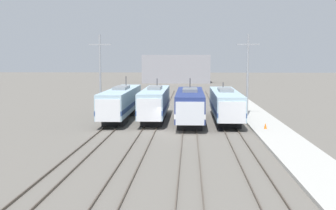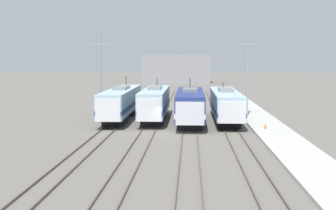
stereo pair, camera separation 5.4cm
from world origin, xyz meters
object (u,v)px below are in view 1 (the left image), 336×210
at_px(catenary_tower_left, 100,73).
at_px(catenary_tower_right, 248,73).
at_px(traffic_cone, 265,126).
at_px(locomotive_center_right, 190,105).
at_px(locomotive_center_left, 155,103).
at_px(locomotive_far_right, 226,104).
at_px(locomotive_far_left, 121,102).

distance_m(catenary_tower_left, catenary_tower_right, 18.85).
bearing_deg(catenary_tower_left, traffic_cone, -29.68).
height_order(locomotive_center_right, traffic_cone, locomotive_center_right).
distance_m(locomotive_center_left, traffic_cone, 14.54).
distance_m(locomotive_center_right, traffic_cone, 9.74).
bearing_deg(locomotive_center_left, locomotive_far_right, -1.48).
xyz_separation_m(locomotive_center_left, locomotive_far_right, (8.59, -0.22, -0.10)).
relative_size(locomotive_center_right, catenary_tower_right, 1.66).
relative_size(locomotive_far_left, traffic_cone, 30.73).
bearing_deg(traffic_cone, locomotive_far_right, 115.25).
xyz_separation_m(locomotive_center_left, traffic_cone, (12.17, -7.81, -1.55)).
height_order(locomotive_far_left, locomotive_far_right, locomotive_far_left).
xyz_separation_m(locomotive_far_left, traffic_cone, (16.47, -8.82, -1.53)).
bearing_deg(locomotive_center_left, traffic_cone, -32.69).
relative_size(locomotive_center_right, catenary_tower_left, 1.66).
height_order(locomotive_center_left, locomotive_center_right, locomotive_center_right).
bearing_deg(catenary_tower_right, locomotive_center_left, -164.25).
xyz_separation_m(locomotive_far_left, locomotive_center_right, (8.59, -3.28, -0.01)).
bearing_deg(locomotive_center_left, locomotive_far_left, 166.82).
height_order(locomotive_center_left, catenary_tower_right, catenary_tower_right).
xyz_separation_m(locomotive_far_left, locomotive_center_left, (4.30, -1.01, 0.03)).
relative_size(locomotive_far_left, locomotive_center_left, 1.16).
bearing_deg(catenary_tower_left, locomotive_far_left, -37.27).
xyz_separation_m(locomotive_far_right, traffic_cone, (3.58, -7.59, -1.46)).
bearing_deg(catenary_tower_right, locomotive_far_left, -171.89).
distance_m(locomotive_far_right, catenary_tower_right, 5.86).
distance_m(locomotive_far_left, catenary_tower_right, 16.43).
distance_m(locomotive_center_right, locomotive_far_right, 4.76).
bearing_deg(locomotive_center_left, locomotive_center_right, -27.90).
bearing_deg(locomotive_far_right, locomotive_center_right, -154.47).
bearing_deg(catenary_tower_left, locomotive_far_right, -12.41).
distance_m(locomotive_far_right, catenary_tower_left, 16.64).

